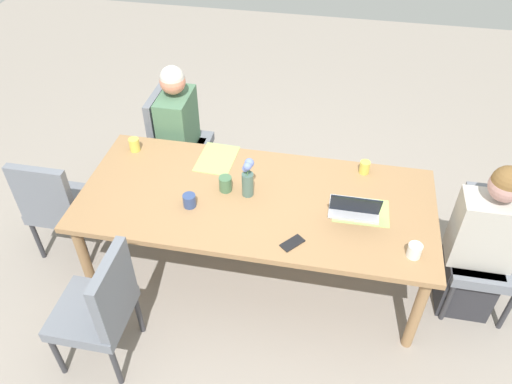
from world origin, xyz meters
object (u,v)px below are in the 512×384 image
(chair_near_left_mid, at_px, (174,137))
(chair_far_right_near, at_px, (101,306))
(laptop_head_left_left_near, at_px, (354,208))
(phone_black, at_px, (292,243))
(flower_vase, at_px, (248,178))
(coffee_mug_far_left, at_px, (134,145))
(dining_table, at_px, (256,205))
(chair_head_left_left_near, at_px, (485,245))
(chair_head_right_left_far, at_px, (57,202))
(coffee_mug_near_left, at_px, (414,251))
(coffee_mug_near_right, at_px, (225,184))
(coffee_mug_centre_left, at_px, (365,167))
(person_near_left_mid, at_px, (180,140))
(person_head_left_left_near, at_px, (479,249))
(coffee_mug_centre_right, at_px, (189,201))

(chair_near_left_mid, distance_m, chair_far_right_near, 1.74)
(laptop_head_left_left_near, height_order, phone_black, laptop_head_left_left_near)
(flower_vase, xyz_separation_m, coffee_mug_far_left, (0.93, -0.33, -0.09))
(dining_table, distance_m, chair_head_left_left_near, 1.55)
(chair_head_right_left_far, relative_size, phone_black, 6.00)
(coffee_mug_near_left, xyz_separation_m, coffee_mug_near_right, (1.22, -0.37, 0.01))
(chair_head_left_left_near, bearing_deg, laptop_head_left_left_near, 5.98)
(coffee_mug_near_right, distance_m, coffee_mug_centre_left, 0.99)
(person_near_left_mid, bearing_deg, person_head_left_left_near, 160.45)
(flower_vase, xyz_separation_m, laptop_head_left_left_near, (-0.71, 0.05, -0.09))
(coffee_mug_centre_right, bearing_deg, laptop_head_left_left_near, -172.68)
(coffee_mug_near_left, distance_m, coffee_mug_centre_right, 1.43)
(chair_head_left_left_near, distance_m, flower_vase, 1.64)
(chair_near_left_mid, xyz_separation_m, coffee_mug_far_left, (0.11, 0.51, 0.27))
(phone_black, bearing_deg, person_near_left_mid, -96.25)
(person_head_left_left_near, height_order, coffee_mug_far_left, person_head_left_left_near)
(dining_table, xyz_separation_m, flower_vase, (0.06, -0.03, 0.20))
(chair_far_right_near, bearing_deg, chair_head_left_left_near, -157.78)
(coffee_mug_near_left, bearing_deg, coffee_mug_centre_right, -6.83)
(person_head_left_left_near, xyz_separation_m, chair_near_left_mid, (2.36, -0.87, -0.03))
(dining_table, distance_m, coffee_mug_far_left, 1.06)
(chair_head_right_left_far, relative_size, flower_vase, 3.22)
(person_near_left_mid, bearing_deg, dining_table, 135.02)
(chair_head_left_left_near, height_order, coffee_mug_near_left, chair_head_left_left_near)
(person_head_left_left_near, height_order, laptop_head_left_left_near, person_head_left_left_near)
(coffee_mug_near_left, height_order, coffee_mug_far_left, coffee_mug_far_left)
(chair_head_right_left_far, height_order, coffee_mug_near_left, chair_head_right_left_far)
(dining_table, distance_m, chair_near_left_mid, 1.24)
(chair_far_right_near, bearing_deg, coffee_mug_far_left, -79.71)
(chair_head_left_left_near, xyz_separation_m, coffee_mug_centre_left, (0.84, -0.34, 0.27))
(coffee_mug_near_right, bearing_deg, person_head_left_left_near, 178.47)
(flower_vase, relative_size, coffee_mug_near_left, 3.15)
(coffee_mug_centre_right, bearing_deg, coffee_mug_near_left, 173.17)
(coffee_mug_centre_right, relative_size, coffee_mug_far_left, 0.89)
(dining_table, xyz_separation_m, coffee_mug_centre_right, (0.41, 0.16, 0.11))
(coffee_mug_centre_right, relative_size, phone_black, 0.59)
(chair_near_left_mid, relative_size, chair_head_right_left_far, 1.00)
(person_head_left_left_near, relative_size, laptop_head_left_left_near, 3.73)
(coffee_mug_far_left, bearing_deg, coffee_mug_near_right, 157.88)
(chair_near_left_mid, height_order, coffee_mug_centre_left, chair_near_left_mid)
(person_near_left_mid, xyz_separation_m, phone_black, (-1.10, 1.17, 0.20))
(coffee_mug_centre_left, relative_size, phone_black, 0.62)
(flower_vase, xyz_separation_m, coffee_mug_centre_left, (-0.76, -0.38, -0.09))
(dining_table, distance_m, phone_black, 0.48)
(chair_near_left_mid, xyz_separation_m, coffee_mug_near_left, (-1.89, 1.19, 0.27))
(flower_vase, bearing_deg, person_near_left_mid, -46.24)
(chair_near_left_mid, distance_m, laptop_head_left_left_near, 1.79)
(chair_head_right_left_far, xyz_separation_m, flower_vase, (-1.40, -0.11, 0.36))
(chair_head_left_left_near, bearing_deg, flower_vase, 1.56)
(person_head_left_left_near, bearing_deg, coffee_mug_centre_right, 4.67)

